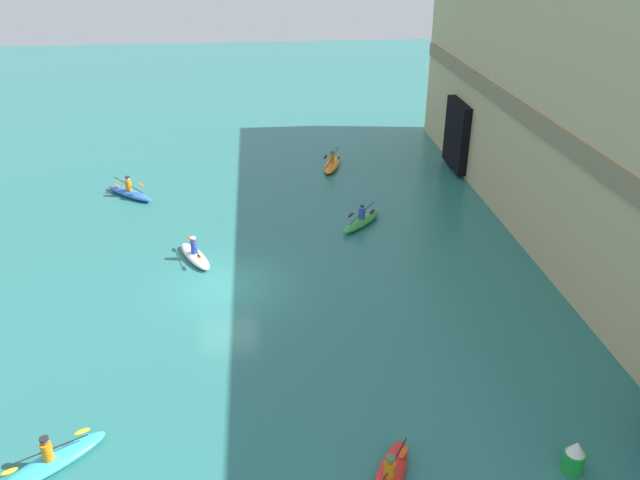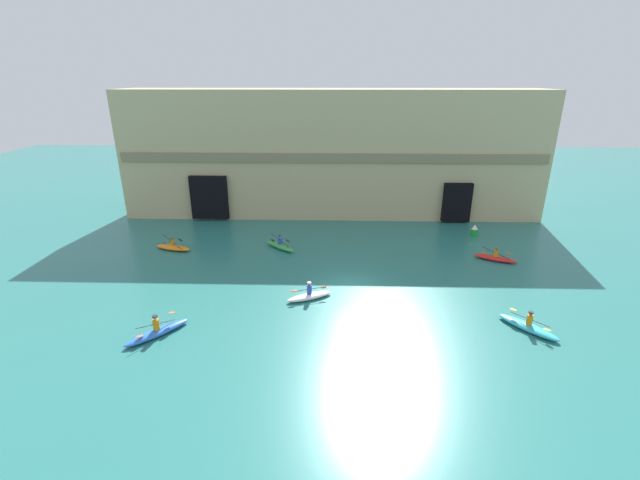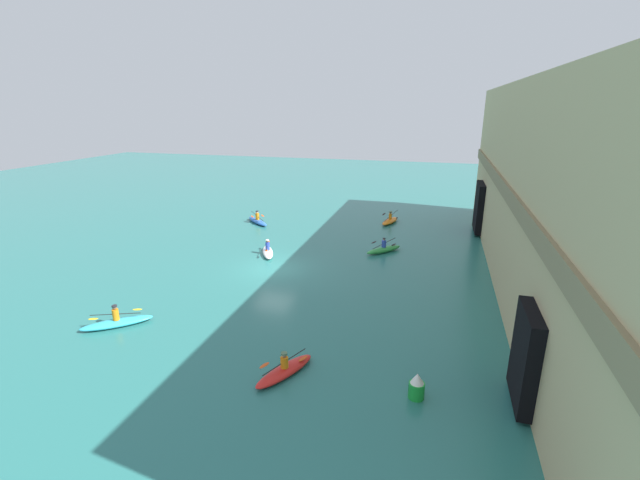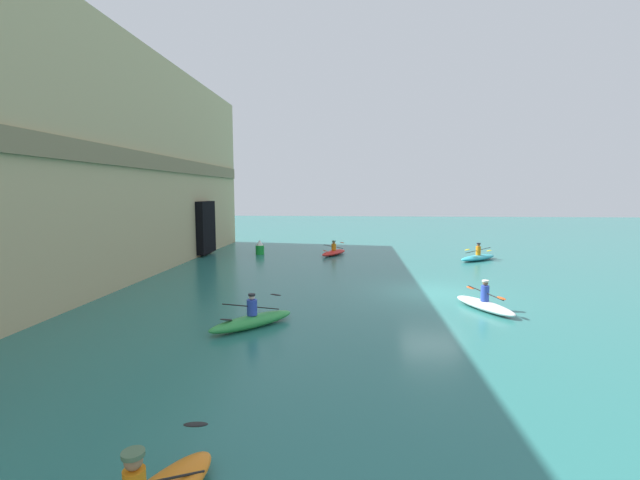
{
  "view_description": "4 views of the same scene",
  "coord_description": "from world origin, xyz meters",
  "px_view_note": "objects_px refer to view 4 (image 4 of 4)",
  "views": [
    {
      "loc": [
        22.7,
        1.71,
        13.68
      ],
      "look_at": [
        -1.0,
        4.11,
        1.49
      ],
      "focal_mm": 35.0,
      "sensor_mm": 36.0,
      "label": 1
    },
    {
      "loc": [
        -1.21,
        -24.52,
        12.68
      ],
      "look_at": [
        -2.08,
        4.91,
        1.43
      ],
      "focal_mm": 24.0,
      "sensor_mm": 36.0,
      "label": 2
    },
    {
      "loc": [
        24.75,
        10.16,
        10.39
      ],
      "look_at": [
        -2.82,
        2.45,
        1.34
      ],
      "focal_mm": 24.0,
      "sensor_mm": 36.0,
      "label": 3
    },
    {
      "loc": [
        -18.41,
        3.41,
        4.33
      ],
      "look_at": [
        -1.01,
        4.8,
        2.38
      ],
      "focal_mm": 24.0,
      "sensor_mm": 36.0,
      "label": 4
    }
  ],
  "objects_px": {
    "kayak_red": "(334,252)",
    "kayak_white": "(484,304)",
    "marker_buoy": "(260,248)",
    "kayak_cyan": "(478,257)",
    "kayak_green": "(252,320)"
  },
  "relations": [
    {
      "from": "kayak_cyan",
      "to": "kayak_white",
      "type": "bearing_deg",
      "value": -144.55
    },
    {
      "from": "kayak_green",
      "to": "marker_buoy",
      "type": "bearing_deg",
      "value": 54.38
    },
    {
      "from": "kayak_red",
      "to": "kayak_cyan",
      "type": "xyz_separation_m",
      "value": [
        -1.52,
        -9.32,
        0.0
      ]
    },
    {
      "from": "kayak_white",
      "to": "marker_buoy",
      "type": "distance_m",
      "value": 17.62
    },
    {
      "from": "kayak_white",
      "to": "kayak_cyan",
      "type": "relative_size",
      "value": 0.96
    },
    {
      "from": "kayak_red",
      "to": "marker_buoy",
      "type": "height_order",
      "value": "marker_buoy"
    },
    {
      "from": "kayak_white",
      "to": "marker_buoy",
      "type": "relative_size",
      "value": 2.83
    },
    {
      "from": "kayak_red",
      "to": "kayak_white",
      "type": "height_order",
      "value": "kayak_white"
    },
    {
      "from": "kayak_cyan",
      "to": "kayak_red",
      "type": "bearing_deg",
      "value": 130.77
    },
    {
      "from": "kayak_green",
      "to": "kayak_cyan",
      "type": "bearing_deg",
      "value": 5.29
    },
    {
      "from": "kayak_white",
      "to": "kayak_cyan",
      "type": "height_order",
      "value": "kayak_cyan"
    },
    {
      "from": "kayak_red",
      "to": "kayak_green",
      "type": "bearing_deg",
      "value": 19.4
    },
    {
      "from": "kayak_white",
      "to": "kayak_cyan",
      "type": "xyz_separation_m",
      "value": [
        11.88,
        -3.1,
        -0.0
      ]
    },
    {
      "from": "kayak_red",
      "to": "kayak_green",
      "type": "distance_m",
      "value": 16.24
    },
    {
      "from": "kayak_red",
      "to": "marker_buoy",
      "type": "xyz_separation_m",
      "value": [
        0.01,
        5.2,
        0.27
      ]
    }
  ]
}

